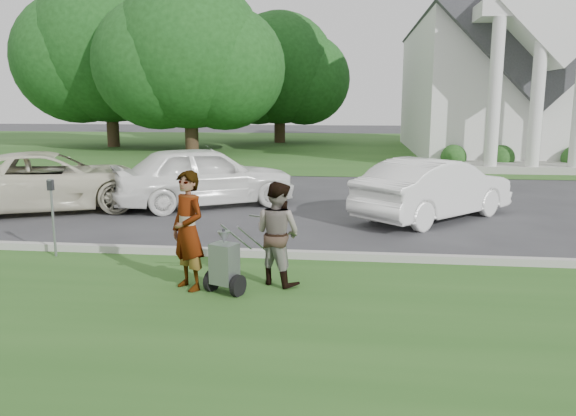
% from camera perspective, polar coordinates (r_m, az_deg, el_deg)
% --- Properties ---
extents(ground, '(120.00, 120.00, 0.00)m').
position_cam_1_polar(ground, '(9.76, -0.64, -6.03)').
color(ground, '#333335').
rests_on(ground, ground).
extents(grass_strip, '(80.00, 7.00, 0.01)m').
position_cam_1_polar(grass_strip, '(6.97, -3.87, -13.07)').
color(grass_strip, '#28521C').
rests_on(grass_strip, ground).
extents(church_lawn, '(80.00, 30.00, 0.01)m').
position_cam_1_polar(church_lawn, '(36.40, 4.82, 6.27)').
color(church_lawn, '#28521C').
rests_on(church_lawn, ground).
extents(curb, '(80.00, 0.18, 0.15)m').
position_cam_1_polar(curb, '(10.26, -0.25, -4.75)').
color(curb, '#9E9E93').
rests_on(curb, ground).
extents(church, '(9.19, 19.00, 24.10)m').
position_cam_1_polar(church, '(33.45, 20.94, 15.42)').
color(church, white).
rests_on(church, ground).
extents(tree_left, '(10.63, 8.40, 9.71)m').
position_cam_1_polar(tree_left, '(32.66, -10.02, 14.61)').
color(tree_left, '#332316').
rests_on(tree_left, ground).
extents(tree_far, '(11.64, 9.20, 10.73)m').
position_cam_1_polar(tree_far, '(37.59, -17.78, 14.64)').
color(tree_far, '#332316').
rests_on(tree_far, ground).
extents(tree_back, '(9.61, 7.60, 8.89)m').
position_cam_1_polar(tree_back, '(39.65, -0.88, 13.50)').
color(tree_back, '#332316').
rests_on(tree_back, ground).
extents(striping_cart, '(0.86, 1.20, 1.04)m').
position_cam_1_polar(striping_cart, '(8.38, -6.42, -5.76)').
color(striping_cart, black).
rests_on(striping_cart, ground).
extents(person_left, '(0.78, 0.75, 1.81)m').
position_cam_1_polar(person_left, '(8.54, -10.11, -2.38)').
color(person_left, '#999999').
rests_on(person_left, ground).
extents(person_right, '(0.98, 0.92, 1.61)m').
position_cam_1_polar(person_right, '(8.67, -1.06, -2.67)').
color(person_right, '#999999').
rests_on(person_right, ground).
extents(parking_meter_near, '(0.10, 0.09, 1.45)m').
position_cam_1_polar(parking_meter_near, '(11.04, -22.83, -0.03)').
color(parking_meter_near, gray).
rests_on(parking_meter_near, ground).
extents(car_a, '(6.11, 4.65, 1.54)m').
position_cam_1_polar(car_a, '(15.98, -22.97, 2.54)').
color(car_a, beige).
rests_on(car_a, ground).
extents(car_b, '(5.24, 4.22, 1.68)m').
position_cam_1_polar(car_b, '(15.43, -8.54, 3.25)').
color(car_b, white).
rests_on(car_b, ground).
extents(car_d, '(4.24, 4.33, 1.48)m').
position_cam_1_polar(car_d, '(14.06, 14.66, 1.90)').
color(car_d, white).
rests_on(car_d, ground).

